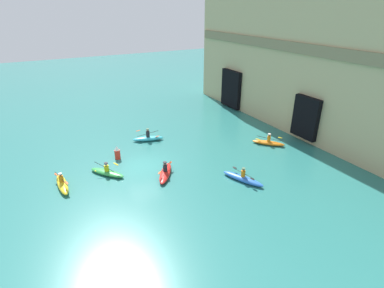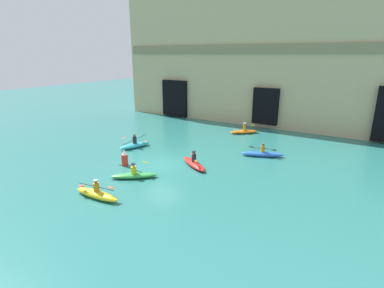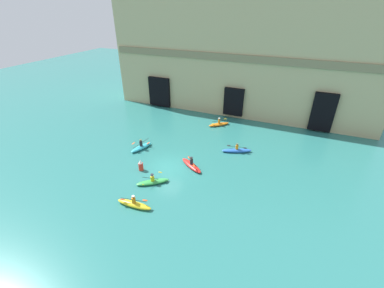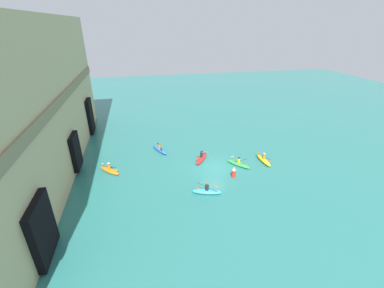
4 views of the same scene
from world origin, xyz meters
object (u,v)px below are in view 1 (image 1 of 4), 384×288
kayak_red (165,173)px  kayak_yellow (62,184)px  kayak_orange (268,142)px  kayak_cyan (148,138)px  kayak_blue (243,178)px  kayak_green (107,172)px  marker_buoy (117,153)px

kayak_red → kayak_yellow: 7.48m
kayak_orange → kayak_cyan: size_ratio=0.89×
kayak_orange → kayak_blue: 7.25m
kayak_cyan → kayak_green: bearing=58.9°
kayak_orange → marker_buoy: 13.82m
kayak_cyan → kayak_blue: kayak_cyan is taller
kayak_green → kayak_orange: (1.71, 14.70, 0.00)m
kayak_green → marker_buoy: size_ratio=2.39×
kayak_green → kayak_cyan: kayak_cyan is taller
kayak_red → kayak_yellow: (-2.05, -7.19, 0.02)m
kayak_orange → kayak_green: bearing=40.6°
kayak_orange → kayak_cyan: bearing=14.3°
kayak_orange → kayak_cyan: (-6.24, -9.62, 0.04)m
kayak_cyan → marker_buoy: kayak_cyan is taller
kayak_green → kayak_yellow: bearing=-124.3°
kayak_red → kayak_green: bearing=93.5°
kayak_green → marker_buoy: marker_buoy is taller
kayak_green → kayak_cyan: (-4.53, 5.08, 0.04)m
kayak_yellow → kayak_green: bearing=-89.3°
kayak_blue → marker_buoy: (-7.95, -7.22, 0.32)m
kayak_blue → marker_buoy: marker_buoy is taller
kayak_red → kayak_green: (-2.24, -3.93, -0.02)m
marker_buoy → kayak_yellow: bearing=-63.0°
kayak_red → kayak_blue: bearing=-93.3°
kayak_red → marker_buoy: 5.10m
kayak_orange → kayak_blue: kayak_orange is taller
kayak_red → kayak_orange: kayak_red is taller
kayak_red → kayak_cyan: bearing=23.4°
kayak_green → kayak_orange: bearing=45.7°
kayak_yellow → kayak_cyan: size_ratio=1.05×
kayak_yellow → kayak_cyan: bearing=-63.1°
kayak_red → kayak_yellow: bearing=107.3°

